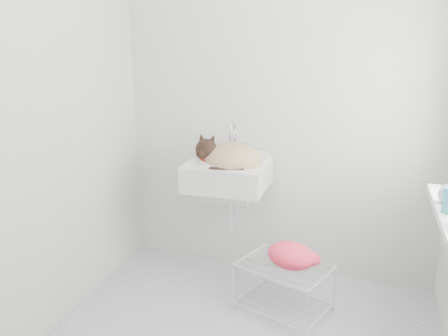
% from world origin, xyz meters
% --- Properties ---
extents(back_wall, '(2.20, 0.02, 2.50)m').
position_xyz_m(back_wall, '(0.00, 1.00, 1.25)').
color(back_wall, silver).
rests_on(back_wall, ground).
extents(left_wall, '(0.02, 2.00, 2.50)m').
position_xyz_m(left_wall, '(-1.10, 0.00, 1.25)').
color(left_wall, silver).
rests_on(left_wall, ground).
extents(sink, '(0.53, 0.46, 0.21)m').
position_xyz_m(sink, '(-0.29, 0.74, 0.85)').
color(sink, white).
rests_on(sink, back_wall).
extents(faucet, '(0.19, 0.13, 0.19)m').
position_xyz_m(faucet, '(-0.29, 0.92, 0.99)').
color(faucet, silver).
rests_on(faucet, sink).
extents(cat, '(0.42, 0.34, 0.26)m').
position_xyz_m(cat, '(-0.28, 0.72, 0.89)').
color(cat, tan).
rests_on(cat, sink).
extents(wire_rack, '(0.61, 0.52, 0.31)m').
position_xyz_m(wire_rack, '(0.16, 0.46, 0.15)').
color(wire_rack, silver).
rests_on(wire_rack, floor).
extents(towel, '(0.38, 0.35, 0.13)m').
position_xyz_m(towel, '(0.20, 0.47, 0.34)').
color(towel, '#FE5800').
rests_on(towel, wire_rack).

